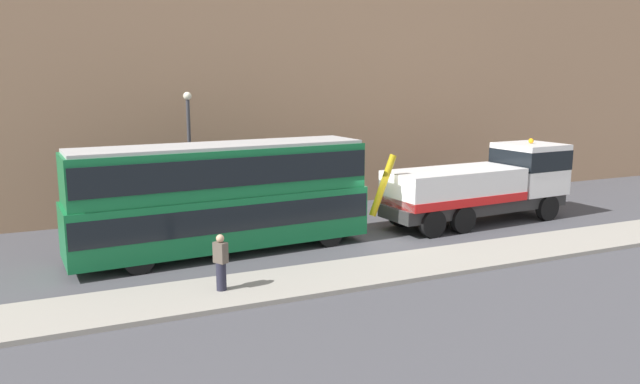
# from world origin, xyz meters

# --- Properties ---
(ground_plane) EXTENTS (120.00, 120.00, 0.00)m
(ground_plane) POSITION_xyz_m (0.00, 0.00, 0.00)
(ground_plane) COLOR #424247
(near_kerb) EXTENTS (60.00, 2.80, 0.15)m
(near_kerb) POSITION_xyz_m (0.00, -4.20, 0.07)
(near_kerb) COLOR gray
(near_kerb) RESTS_ON ground_plane
(building_facade) EXTENTS (60.00, 1.50, 16.00)m
(building_facade) POSITION_xyz_m (0.00, 7.32, 8.07)
(building_facade) COLOR #9E7A5B
(building_facade) RESTS_ON ground_plane
(recovery_tow_truck) EXTENTS (10.22, 3.24, 3.67)m
(recovery_tow_truck) POSITION_xyz_m (5.76, 0.23, 1.76)
(recovery_tow_truck) COLOR #2D2D2D
(recovery_tow_truck) RESTS_ON ground_plane
(double_decker_bus) EXTENTS (11.16, 3.29, 4.06)m
(double_decker_bus) POSITION_xyz_m (-6.28, 0.20, 2.23)
(double_decker_bus) COLOR #146B38
(double_decker_bus) RESTS_ON ground_plane
(pedestrian_onlooker) EXTENTS (0.43, 0.48, 1.71)m
(pedestrian_onlooker) POSITION_xyz_m (-7.53, -4.16, 0.99)
(pedestrian_onlooker) COLOR #232333
(pedestrian_onlooker) RESTS_ON near_kerb
(street_lamp) EXTENTS (0.36, 0.36, 5.83)m
(street_lamp) POSITION_xyz_m (-6.36, 5.13, 3.47)
(street_lamp) COLOR #38383D
(street_lamp) RESTS_ON ground_plane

